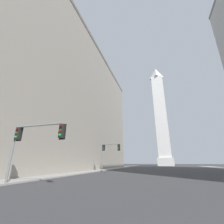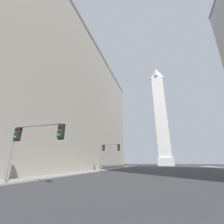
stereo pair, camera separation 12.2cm
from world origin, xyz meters
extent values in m
cube|color=gray|center=(-16.62, 31.36, 0.07)|extent=(5.00, 104.52, 0.15)
cube|color=gray|center=(-26.23, 33.89, 17.10)|extent=(18.38, 57.77, 34.20)
cube|color=#605B52|center=(-26.23, 33.89, 34.65)|extent=(18.57, 58.35, 0.90)
cube|color=silver|center=(0.00, 87.10, 2.07)|extent=(8.18, 8.18, 4.14)
cube|color=white|center=(0.00, 87.10, 28.34)|extent=(6.54, 6.54, 48.40)
pyramid|color=white|center=(0.00, 87.10, 56.14)|extent=(6.54, 6.54, 7.20)
cylinder|color=slate|center=(-14.41, 9.09, 2.48)|extent=(0.18, 0.18, 4.96)
cylinder|color=#262626|center=(-14.41, 9.09, 0.05)|extent=(0.40, 0.40, 0.10)
cube|color=black|center=(-14.12, 9.09, 4.26)|extent=(0.36, 0.36, 1.10)
cube|color=black|center=(-14.13, 9.27, 4.26)|extent=(0.58, 0.06, 1.32)
sphere|color=#410907|center=(-14.11, 8.90, 4.60)|extent=(0.22, 0.22, 0.22)
sphere|color=#483506|center=(-14.11, 8.90, 4.26)|extent=(0.22, 0.22, 0.22)
sphere|color=green|center=(-14.11, 8.90, 3.92)|extent=(0.22, 0.22, 0.22)
cylinder|color=slate|center=(-11.95, 9.09, 4.86)|extent=(4.91, 0.14, 0.14)
sphere|color=slate|center=(-14.41, 9.09, 4.86)|extent=(0.18, 0.18, 0.18)
cube|color=black|center=(-9.49, 9.09, 4.19)|extent=(0.36, 0.36, 1.10)
cube|color=black|center=(-9.50, 9.27, 4.19)|extent=(0.58, 0.06, 1.32)
sphere|color=#410907|center=(-9.48, 8.90, 4.53)|extent=(0.22, 0.22, 0.22)
sphere|color=#483506|center=(-9.48, 8.90, 4.19)|extent=(0.22, 0.22, 0.22)
sphere|color=green|center=(-9.48, 8.90, 3.85)|extent=(0.22, 0.22, 0.22)
cylinder|color=slate|center=(-13.91, 29.76, 2.78)|extent=(0.18, 0.18, 5.55)
cylinder|color=#262626|center=(-13.91, 29.76, 0.05)|extent=(0.40, 0.40, 0.10)
cube|color=black|center=(-13.62, 29.76, 4.85)|extent=(0.36, 0.36, 1.10)
cube|color=black|center=(-13.61, 29.94, 4.85)|extent=(0.58, 0.07, 1.32)
sphere|color=#410907|center=(-13.63, 29.57, 5.19)|extent=(0.22, 0.22, 0.22)
sphere|color=#483506|center=(-13.63, 29.57, 4.85)|extent=(0.22, 0.22, 0.22)
sphere|color=green|center=(-13.63, 29.57, 4.51)|extent=(0.22, 0.22, 0.22)
cylinder|color=slate|center=(-12.08, 29.76, 5.45)|extent=(3.66, 0.14, 0.14)
sphere|color=slate|center=(-13.91, 29.76, 5.45)|extent=(0.18, 0.18, 0.18)
cube|color=black|center=(-10.25, 29.76, 4.78)|extent=(0.36, 0.36, 1.10)
cube|color=black|center=(-10.24, 29.94, 4.78)|extent=(0.58, 0.07, 1.32)
sphere|color=#410907|center=(-10.26, 29.57, 5.12)|extent=(0.22, 0.22, 0.22)
sphere|color=#483506|center=(-10.26, 29.57, 4.78)|extent=(0.22, 0.22, 0.22)
sphere|color=green|center=(-10.26, 29.57, 4.44)|extent=(0.22, 0.22, 0.22)
camera|label=1|loc=(-1.88, -1.23, 1.76)|focal=24.00mm
camera|label=2|loc=(-1.77, -1.19, 1.76)|focal=24.00mm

